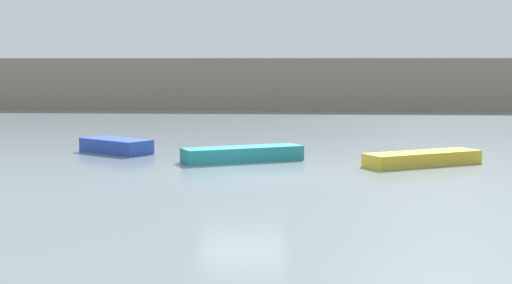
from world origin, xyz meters
TOP-DOWN VIEW (x-y plane):
  - ground_plane at (0.00, 0.00)m, footprint 120.00×120.00m
  - embankment_wall at (0.00, 28.97)m, footprint 80.00×1.20m
  - rowboat_blue at (-4.90, 4.40)m, footprint 2.88×2.49m
  - rowboat_teal at (-0.19, 2.42)m, footprint 4.02×2.64m
  - rowboat_yellow at (5.55, 1.95)m, footprint 3.93×2.83m

SIDE VIEW (x-z plane):
  - ground_plane at x=0.00m, z-range 0.00..0.00m
  - rowboat_yellow at x=5.55m, z-range 0.00..0.41m
  - rowboat_teal at x=-0.19m, z-range 0.00..0.47m
  - rowboat_blue at x=-4.90m, z-range 0.00..0.50m
  - embankment_wall at x=0.00m, z-range 0.00..3.49m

